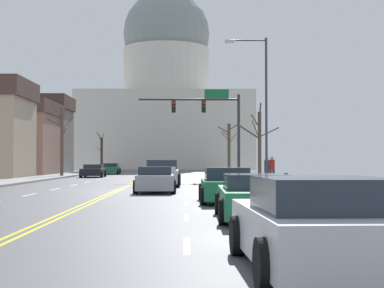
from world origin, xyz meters
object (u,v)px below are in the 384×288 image
Objects in this scene: signal_gantry at (211,115)px; bicycle_parked at (285,183)px; sedan_near_00 at (160,174)px; street_lamp_right at (261,98)px; sedan_oncoming_01 at (111,169)px; pedestrian_01 at (267,168)px; pickup_truck_near_01 at (162,174)px; pedestrian_00 at (272,168)px; sedan_near_03 at (226,186)px; sedan_near_02 at (155,180)px; sedan_near_04 at (255,197)px; sedan_near_05 at (317,226)px; sedan_oncoming_00 at (93,171)px.

bicycle_parked is at bearing -81.93° from signal_gantry.
sedan_near_00 is (-3.73, -4.27, -4.51)m from signal_gantry.
street_lamp_right is 1.88× the size of sedan_oncoming_01.
signal_gantry is at bearing 112.03° from pedestrian_01.
pedestrian_00 reaches higher than pickup_truck_near_01.
signal_gantry is 11.57m from street_lamp_right.
street_lamp_right is at bearing 77.07° from sedan_near_03.
pedestrian_00 is at bearing 47.04° from sedan_near_02.
pedestrian_00 is at bearing -89.24° from pedestrian_01.
signal_gantry reaches higher than bicycle_parked.
sedan_near_03 is at bearing 93.08° from sedan_near_04.
sedan_near_04 is 20.40m from pedestrian_00.
pedestrian_00 is (3.41, 20.11, 0.50)m from sedan_near_04.
sedan_near_05 is 58.63m from sedan_oncoming_01.
sedan_oncoming_00 is at bearing 104.97° from sedan_near_04.
sedan_oncoming_00 is (-12.88, 19.57, -4.65)m from street_lamp_right.
pedestrian_00 reaches higher than sedan_near_04.
sedan_oncoming_01 is at bearing 105.05° from sedan_near_00.
sedan_near_05 reaches higher than sedan_near_02.
sedan_near_03 is 33.84m from sedan_oncoming_00.
pedestrian_00 is at bearing -39.54° from sedan_near_00.
street_lamp_right is at bearing 91.26° from bicycle_parked.
sedan_near_05 is 2.66× the size of pedestrian_01.
street_lamp_right is 4.40m from pedestrian_00.
sedan_near_04 is 2.79× the size of pedestrian_01.
signal_gantry is 1.82× the size of sedan_near_02.
sedan_near_03 is (-0.45, -24.07, -4.47)m from signal_gantry.
sedan_near_03 is 0.94× the size of sedan_near_04.
sedan_near_05 is at bearing -83.72° from sedan_near_00.
sedan_oncoming_00 is at bearing 118.00° from sedan_near_00.
sedan_near_03 is 6.27m from bicycle_parked.
street_lamp_right reaches higher than signal_gantry.
pickup_truck_near_01 is at bearing 89.61° from sedan_near_02.
sedan_oncoming_01 is (0.04, 12.12, 0.02)m from sedan_oncoming_00.
bicycle_parked is at bearing 81.70° from sedan_near_05.
pickup_truck_near_01 is at bearing 126.36° from bicycle_parked.
sedan_near_02 is 9.84m from pedestrian_00.
signal_gantry is 23.31m from sedan_oncoming_01.
signal_gantry is 1.85× the size of sedan_near_03.
sedan_near_04 is (3.61, -25.91, 0.02)m from sedan_near_00.
pedestrian_00 is at bearing -53.26° from sedan_oncoming_00.
pedestrian_01 is at bearing 76.92° from sedan_near_03.
sedan_oncoming_00 is 21.31m from pedestrian_01.
sedan_near_02 is at bearing 104.27° from sedan_near_04.
sedan_near_03 is at bearing -72.90° from sedan_oncoming_00.
bicycle_parked is (3.09, 5.45, -0.11)m from sedan_near_03.
pedestrian_00 reaches higher than pedestrian_01.
pickup_truck_near_01 is 1.20× the size of sedan_oncoming_00.
sedan_near_04 is at bearing -78.55° from sedan_oncoming_01.
signal_gantry is 18.15m from sedan_near_02.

